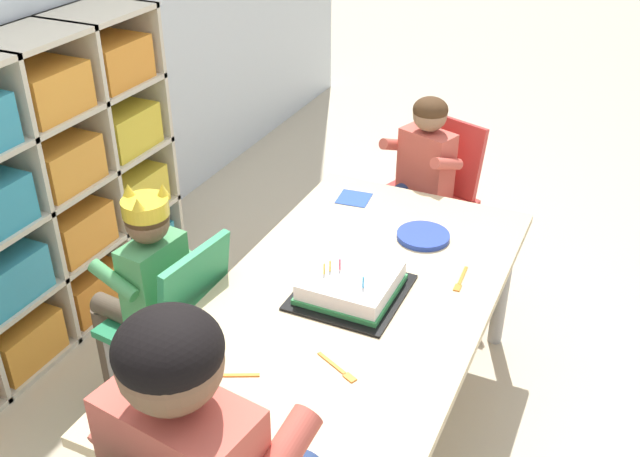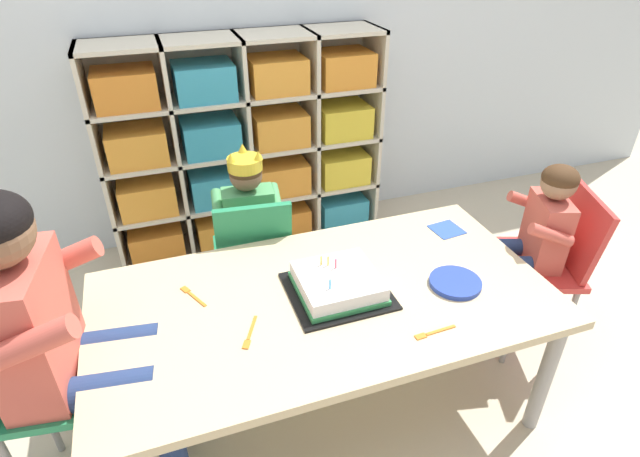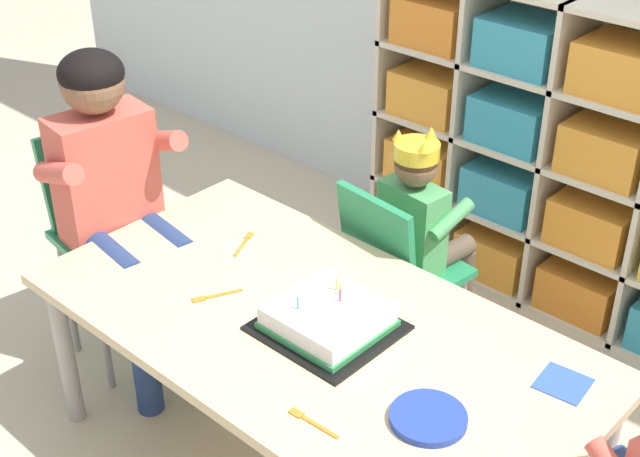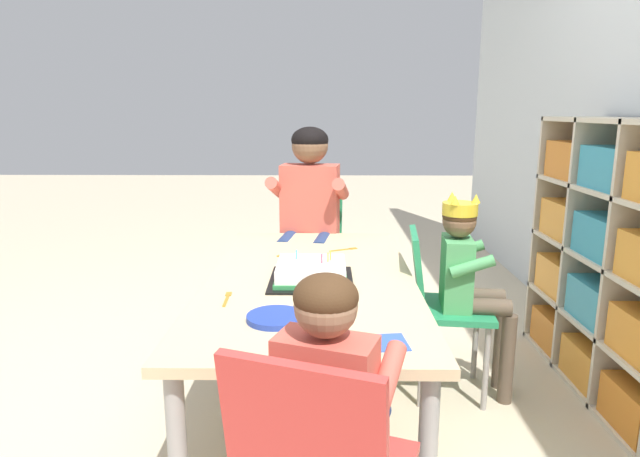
% 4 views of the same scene
% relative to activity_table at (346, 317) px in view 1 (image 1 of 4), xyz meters
% --- Properties ---
extents(ground, '(16.00, 16.00, 0.00)m').
position_rel_activity_table_xyz_m(ground, '(0.00, 0.00, -0.49)').
color(ground, beige).
extents(storage_cubby_shelf, '(1.46, 0.30, 1.14)m').
position_rel_activity_table_xyz_m(storage_cubby_shelf, '(0.01, 1.27, 0.05)').
color(storage_cubby_shelf, beige).
rests_on(storage_cubby_shelf, ground).
extents(activity_table, '(1.52, 0.79, 0.54)m').
position_rel_activity_table_xyz_m(activity_table, '(0.00, 0.00, 0.00)').
color(activity_table, '#D1B789').
rests_on(activity_table, ground).
extents(classroom_chair_blue, '(0.36, 0.37, 0.69)m').
position_rel_activity_table_xyz_m(classroom_chair_blue, '(-0.13, 0.53, -0.08)').
color(classroom_chair_blue, '#238451').
rests_on(classroom_chair_blue, ground).
extents(child_with_crown, '(0.31, 0.31, 0.85)m').
position_rel_activity_table_xyz_m(child_with_crown, '(-0.12, 0.64, 0.04)').
color(child_with_crown, '#4C9E5B').
rests_on(child_with_crown, ground).
extents(classroom_chair_guest_side, '(0.41, 0.44, 0.72)m').
position_rel_activity_table_xyz_m(classroom_chair_guest_side, '(1.00, 0.04, -0.05)').
color(classroom_chair_guest_side, red).
rests_on(classroom_chair_guest_side, ground).
extents(guest_at_table_side, '(0.34, 0.34, 0.85)m').
position_rel_activity_table_xyz_m(guest_at_table_side, '(0.90, 0.08, 0.05)').
color(guest_at_table_side, '#D15647').
rests_on(guest_at_table_side, ground).
extents(birthday_cake_on_tray, '(0.33, 0.31, 0.11)m').
position_rel_activity_table_xyz_m(birthday_cake_on_tray, '(0.05, 0.01, 0.08)').
color(birthday_cake_on_tray, black).
rests_on(birthday_cake_on_tray, activity_table).
extents(paper_plate_stack, '(0.18, 0.18, 0.02)m').
position_rel_activity_table_xyz_m(paper_plate_stack, '(0.45, -0.09, 0.06)').
color(paper_plate_stack, '#233DA3').
rests_on(paper_plate_stack, activity_table).
extents(paper_napkin_square, '(0.13, 0.13, 0.00)m').
position_rel_activity_table_xyz_m(paper_napkin_square, '(0.61, 0.23, 0.05)').
color(paper_napkin_square, '#3356B7').
rests_on(paper_napkin_square, activity_table).
extents(fork_near_cake_tray, '(0.07, 0.13, 0.00)m').
position_rel_activity_table_xyz_m(fork_near_cake_tray, '(-0.42, 0.15, 0.05)').
color(fork_near_cake_tray, orange).
rests_on(fork_near_cake_tray, activity_table).
extents(fork_at_table_front_edge, '(0.08, 0.14, 0.00)m').
position_rel_activity_table_xyz_m(fork_at_table_front_edge, '(-0.28, -0.10, 0.05)').
color(fork_at_table_front_edge, orange).
rests_on(fork_at_table_front_edge, activity_table).
extents(fork_scattered_mid_table, '(0.14, 0.02, 0.00)m').
position_rel_activity_table_xyz_m(fork_scattered_mid_table, '(0.25, -0.27, 0.05)').
color(fork_scattered_mid_table, orange).
rests_on(fork_scattered_mid_table, activity_table).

